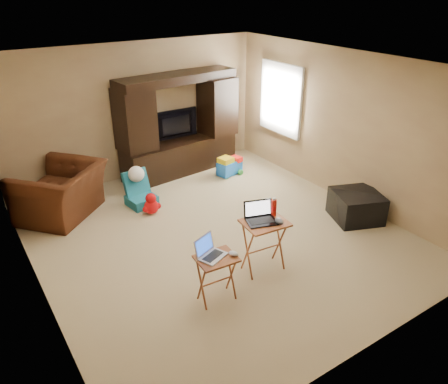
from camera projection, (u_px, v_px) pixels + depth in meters
floor at (217, 235)px, 6.58m from camera, size 5.50×5.50×0.00m
ceiling at (215, 65)px, 5.47m from camera, size 5.50×5.50×0.00m
wall_back at (136, 112)px, 8.08m from camera, size 5.00×0.00×5.00m
wall_front at (378, 251)px, 3.97m from camera, size 5.00×0.00×5.00m
wall_left at (24, 204)px, 4.79m from camera, size 0.00×5.50×5.50m
wall_right at (342, 127)px, 7.26m from camera, size 0.00×5.50×5.50m
window_pane at (282, 99)px, 8.35m from camera, size 0.00×1.20×1.20m
window_frame at (281, 99)px, 8.34m from camera, size 0.06×1.14×1.34m
entertainment_center at (179, 125)px, 8.32m from camera, size 2.40×0.83×1.92m
television at (176, 125)px, 8.41m from camera, size 0.98×0.14×0.56m
recliner at (61, 192)px, 6.95m from camera, size 1.68×1.66×0.82m
child_rocker at (141, 189)px, 7.31m from camera, size 0.50×0.56×0.59m
plush_toy at (151, 203)px, 7.10m from camera, size 0.33×0.27×0.36m
push_toy at (230, 165)px, 8.51m from camera, size 0.58×0.47×0.38m
ottoman at (356, 206)px, 6.93m from camera, size 0.91×0.91×0.45m
tray_table_left at (217, 279)px, 5.14m from camera, size 0.49×0.40×0.60m
tray_table_right at (264, 246)px, 5.65m from camera, size 0.59×0.50×0.72m
laptop_left at (213, 248)px, 4.96m from camera, size 0.39×0.36×0.24m
laptop_right at (262, 214)px, 5.44m from camera, size 0.45×0.41×0.24m
mouse_left at (234, 253)px, 5.04m from camera, size 0.12×0.14×0.05m
mouse_right at (279, 221)px, 5.46m from camera, size 0.11×0.16×0.06m
water_bottle at (274, 208)px, 5.60m from camera, size 0.07×0.07×0.22m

